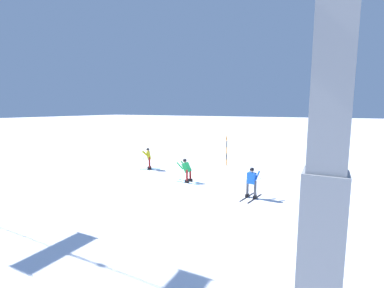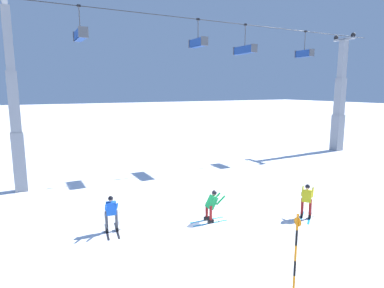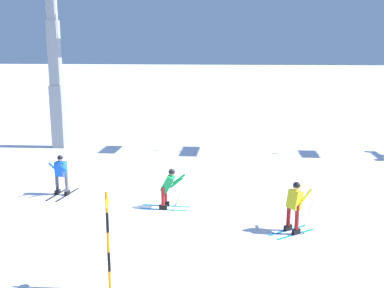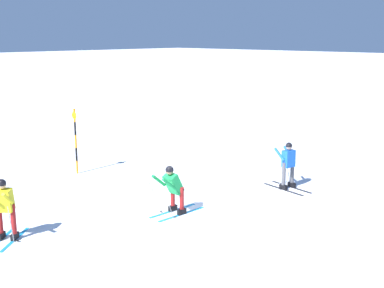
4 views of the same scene
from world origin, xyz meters
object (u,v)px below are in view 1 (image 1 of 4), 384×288
(lift_tower_near, at_px, (331,101))
(skier_distant_uphill, at_px, (252,181))
(skier_carving_main, at_px, (187,169))
(trail_marker_pole, at_px, (227,149))
(skier_distant_downhill, at_px, (149,157))

(lift_tower_near, xyz_separation_m, skier_distant_uphill, (3.39, -8.32, -3.80))
(skier_carving_main, height_order, lift_tower_near, lift_tower_near)
(skier_carving_main, xyz_separation_m, lift_tower_near, (-7.79, 9.38, 3.87))
(skier_carving_main, bearing_deg, trail_marker_pole, -95.38)
(lift_tower_near, distance_m, skier_distant_downhill, 16.82)
(skier_carving_main, height_order, skier_distant_downhill, skier_distant_downhill)
(skier_distant_uphill, bearing_deg, skier_distant_downhill, -18.02)
(skier_carving_main, relative_size, lift_tower_near, 0.16)
(skier_carving_main, distance_m, trail_marker_pole, 5.77)
(skier_carving_main, height_order, trail_marker_pole, trail_marker_pole)
(skier_carving_main, xyz_separation_m, skier_distant_downhill, (4.24, -1.74, 0.10))
(lift_tower_near, relative_size, skier_distant_uphill, 6.30)
(skier_carving_main, bearing_deg, skier_distant_uphill, 166.37)
(skier_distant_downhill, bearing_deg, skier_carving_main, 157.65)
(trail_marker_pole, height_order, skier_distant_downhill, trail_marker_pole)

